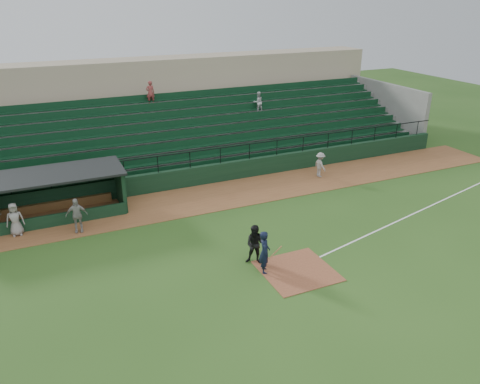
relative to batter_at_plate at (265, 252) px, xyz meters
name	(u,v)px	position (x,y,z in m)	size (l,w,h in m)	color
ground	(286,260)	(1.31, 0.45, -0.97)	(90.00, 90.00, 0.00)	#2A4F19
warning_track	(219,196)	(1.31, 8.45, -0.95)	(40.00, 4.00, 0.03)	brown
home_plate_dirt	(297,271)	(1.31, -0.55, -0.95)	(3.00, 3.00, 0.03)	brown
foul_line	(406,217)	(9.31, 1.65, -0.96)	(18.00, 0.09, 0.01)	white
stadium_structure	(175,125)	(1.31, 16.91, 1.34)	(38.00, 13.08, 6.40)	black
dugout	(37,192)	(-8.44, 10.01, 0.37)	(8.90, 3.20, 2.42)	black
batter_at_plate	(265,252)	(0.00, 0.00, 0.00)	(1.12, 0.81, 1.93)	black
umpire	(256,245)	(-0.04, 0.79, -0.05)	(0.89, 0.69, 1.83)	black
runner	(320,165)	(8.45, 8.69, -0.12)	(1.05, 0.60, 1.62)	gray
dugout_player_a	(77,215)	(-6.81, 7.09, -0.04)	(1.05, 0.44, 1.79)	gray
dugout_player_b	(15,219)	(-9.61, 7.96, -0.09)	(0.83, 0.54, 1.69)	gray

